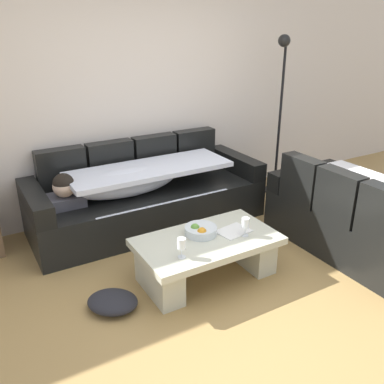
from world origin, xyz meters
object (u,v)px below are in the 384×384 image
coffee_table (207,253)px  crumpled_garment (113,302)px  wine_glass_near_right (245,224)px  open_magazine (234,231)px  couch_near_window (361,219)px  floor_lamp (280,107)px  wine_glass_near_left (182,244)px  couch_along_wall (144,196)px  fruit_bowl (200,230)px

coffee_table → crumpled_garment: bearing=-179.8°
wine_glass_near_right → open_magazine: wine_glass_near_right is taller
couch_near_window → open_magazine: size_ratio=6.26×
open_magazine → floor_lamp: 2.08m
coffee_table → wine_glass_near_left: (-0.33, -0.16, 0.26)m
couch_near_window → coffee_table: (-1.51, 0.35, -0.10)m
couch_along_wall → crumpled_garment: bearing=-123.9°
couch_along_wall → crumpled_garment: 1.50m
floor_lamp → open_magazine: bearing=-141.4°
wine_glass_near_left → open_magazine: 0.62m
wine_glass_near_left → floor_lamp: 2.60m
floor_lamp → couch_along_wall: bearing=179.4°
couch_near_window → floor_lamp: floor_lamp is taller
coffee_table → open_magazine: size_ratio=4.29×
coffee_table → crumpled_garment: size_ratio=3.00×
coffee_table → wine_glass_near_left: bearing=-154.5°
couch_near_window → open_magazine: bearing=74.8°
couch_along_wall → fruit_bowl: (0.03, -1.13, 0.09)m
fruit_bowl → wine_glass_near_left: (-0.32, -0.25, 0.08)m
wine_glass_near_left → coffee_table: bearing=25.5°
couch_near_window → coffee_table: bearing=76.9°
crumpled_garment → fruit_bowl: bearing=6.1°
wine_glass_near_left → crumpled_garment: wine_glass_near_left is taller
floor_lamp → couch_near_window: bearing=-100.0°
floor_lamp → wine_glass_near_right: bearing=-138.2°
couch_along_wall → floor_lamp: (1.83, -0.02, 0.79)m
couch_along_wall → couch_near_window: size_ratio=1.42×
wine_glass_near_right → floor_lamp: (1.48, 1.33, 0.62)m
wine_glass_near_left → open_magazine: wine_glass_near_left is taller
floor_lamp → crumpled_garment: (-2.65, -1.21, -1.06)m
couch_near_window → crumpled_garment: size_ratio=4.38×
couch_near_window → floor_lamp: bearing=-10.0°
couch_along_wall → crumpled_garment: size_ratio=6.22×
fruit_bowl → crumpled_garment: fruit_bowl is taller
coffee_table → crumpled_garment: coffee_table is taller
wine_glass_near_left → floor_lamp: size_ratio=0.09×
fruit_bowl → wine_glass_near_right: size_ratio=1.69×
wine_glass_near_right → crumpled_garment: (-1.17, 0.12, -0.44)m
wine_glass_near_left → wine_glass_near_right: bearing=3.4°
wine_glass_near_right → couch_along_wall: bearing=104.4°
wine_glass_near_left → floor_lamp: bearing=32.7°
couch_along_wall → crumpled_garment: (-0.82, -1.23, -0.27)m
fruit_bowl → crumpled_garment: (-0.85, -0.09, -0.36)m
fruit_bowl → crumpled_garment: size_ratio=0.70×
couch_near_window → crumpled_garment: 2.42m
wine_glass_near_left → crumpled_garment: size_ratio=0.42×
wine_glass_near_left → crumpled_garment: bearing=163.6°
wine_glass_near_right → floor_lamp: floor_lamp is taller
fruit_bowl → wine_glass_near_left: size_ratio=1.69×
open_magazine → wine_glass_near_left: bearing=-175.2°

